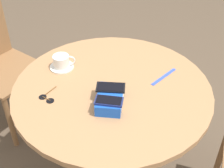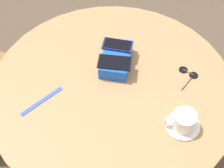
{
  "view_description": "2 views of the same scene",
  "coord_description": "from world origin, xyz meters",
  "px_view_note": "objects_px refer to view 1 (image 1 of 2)",
  "views": [
    {
      "loc": [
        -1.2,
        0.24,
        1.72
      ],
      "look_at": [
        0.0,
        0.0,
        0.75
      ],
      "focal_mm": 50.0,
      "sensor_mm": 36.0,
      "label": 1
    },
    {
      "loc": [
        0.92,
        -0.13,
        1.93
      ],
      "look_at": [
        0.0,
        0.0,
        0.75
      ],
      "focal_mm": 60.0,
      "sensor_mm": 36.0,
      "label": 2
    }
  ],
  "objects_px": {
    "lanyard_strap": "(164,77)",
    "sunglasses": "(47,98)",
    "round_table": "(112,105)",
    "phone_navy": "(109,101)",
    "coffee_cup": "(62,61)",
    "chair_far_side": "(0,64)",
    "phone_box": "(110,99)",
    "phone_black": "(111,87)",
    "saucer": "(62,67)"
  },
  "relations": [
    {
      "from": "phone_box",
      "to": "chair_far_side",
      "type": "height_order",
      "value": "chair_far_side"
    },
    {
      "from": "phone_navy",
      "to": "phone_black",
      "type": "height_order",
      "value": "phone_navy"
    },
    {
      "from": "round_table",
      "to": "sunglasses",
      "type": "distance_m",
      "value": 0.35
    },
    {
      "from": "round_table",
      "to": "phone_navy",
      "type": "bearing_deg",
      "value": 164.23
    },
    {
      "from": "phone_navy",
      "to": "coffee_cup",
      "type": "distance_m",
      "value": 0.44
    },
    {
      "from": "phone_box",
      "to": "chair_far_side",
      "type": "distance_m",
      "value": 1.08
    },
    {
      "from": "round_table",
      "to": "sunglasses",
      "type": "height_order",
      "value": "sunglasses"
    },
    {
      "from": "phone_box",
      "to": "phone_black",
      "type": "bearing_deg",
      "value": -15.19
    },
    {
      "from": "sunglasses",
      "to": "phone_navy",
      "type": "bearing_deg",
      "value": -118.27
    },
    {
      "from": "round_table",
      "to": "phone_black",
      "type": "distance_m",
      "value": 0.2
    },
    {
      "from": "saucer",
      "to": "chair_far_side",
      "type": "xyz_separation_m",
      "value": [
        0.49,
        0.42,
        -0.26
      ]
    },
    {
      "from": "phone_navy",
      "to": "saucer",
      "type": "bearing_deg",
      "value": 25.47
    },
    {
      "from": "sunglasses",
      "to": "lanyard_strap",
      "type": "bearing_deg",
      "value": -85.04
    },
    {
      "from": "coffee_cup",
      "to": "chair_far_side",
      "type": "xyz_separation_m",
      "value": [
        0.49,
        0.43,
        -0.29
      ]
    },
    {
      "from": "phone_black",
      "to": "sunglasses",
      "type": "height_order",
      "value": "phone_black"
    },
    {
      "from": "phone_navy",
      "to": "chair_far_side",
      "type": "bearing_deg",
      "value": 34.6
    },
    {
      "from": "phone_navy",
      "to": "sunglasses",
      "type": "relative_size",
      "value": 1.14
    },
    {
      "from": "lanyard_strap",
      "to": "chair_far_side",
      "type": "height_order",
      "value": "chair_far_side"
    },
    {
      "from": "phone_black",
      "to": "sunglasses",
      "type": "relative_size",
      "value": 1.22
    },
    {
      "from": "phone_navy",
      "to": "coffee_cup",
      "type": "bearing_deg",
      "value": 25.18
    },
    {
      "from": "lanyard_strap",
      "to": "chair_far_side",
      "type": "bearing_deg",
      "value": 54.06
    },
    {
      "from": "round_table",
      "to": "phone_navy",
      "type": "height_order",
      "value": "phone_navy"
    },
    {
      "from": "phone_box",
      "to": "lanyard_strap",
      "type": "height_order",
      "value": "phone_box"
    },
    {
      "from": "phone_box",
      "to": "phone_navy",
      "type": "height_order",
      "value": "phone_navy"
    },
    {
      "from": "round_table",
      "to": "lanyard_strap",
      "type": "relative_size",
      "value": 5.15
    },
    {
      "from": "lanyard_strap",
      "to": "round_table",
      "type": "bearing_deg",
      "value": 96.19
    },
    {
      "from": "phone_black",
      "to": "sunglasses",
      "type": "distance_m",
      "value": 0.31
    },
    {
      "from": "sunglasses",
      "to": "chair_far_side",
      "type": "xyz_separation_m",
      "value": [
        0.74,
        0.33,
        -0.25
      ]
    },
    {
      "from": "sunglasses",
      "to": "round_table",
      "type": "bearing_deg",
      "value": -86.11
    },
    {
      "from": "coffee_cup",
      "to": "sunglasses",
      "type": "distance_m",
      "value": 0.26
    },
    {
      "from": "phone_navy",
      "to": "chair_far_side",
      "type": "distance_m",
      "value": 1.12
    },
    {
      "from": "round_table",
      "to": "phone_black",
      "type": "bearing_deg",
      "value": 164.05
    },
    {
      "from": "round_table",
      "to": "coffee_cup",
      "type": "relative_size",
      "value": 8.36
    },
    {
      "from": "phone_black",
      "to": "chair_far_side",
      "type": "bearing_deg",
      "value": 38.83
    },
    {
      "from": "phone_navy",
      "to": "lanyard_strap",
      "type": "distance_m",
      "value": 0.39
    },
    {
      "from": "saucer",
      "to": "sunglasses",
      "type": "xyz_separation_m",
      "value": [
        -0.25,
        0.09,
        -0.0
      ]
    },
    {
      "from": "phone_box",
      "to": "phone_navy",
      "type": "relative_size",
      "value": 1.52
    },
    {
      "from": "lanyard_strap",
      "to": "sunglasses",
      "type": "bearing_deg",
      "value": 94.96
    },
    {
      "from": "phone_box",
      "to": "phone_black",
      "type": "xyz_separation_m",
      "value": [
        0.05,
        -0.01,
        0.03
      ]
    },
    {
      "from": "coffee_cup",
      "to": "chair_far_side",
      "type": "distance_m",
      "value": 0.71
    },
    {
      "from": "sunglasses",
      "to": "chair_far_side",
      "type": "relative_size",
      "value": 0.13
    },
    {
      "from": "round_table",
      "to": "phone_box",
      "type": "distance_m",
      "value": 0.2
    },
    {
      "from": "phone_black",
      "to": "lanyard_strap",
      "type": "relative_size",
      "value": 0.77
    },
    {
      "from": "phone_black",
      "to": "phone_box",
      "type": "bearing_deg",
      "value": 164.81
    },
    {
      "from": "phone_box",
      "to": "lanyard_strap",
      "type": "distance_m",
      "value": 0.35
    },
    {
      "from": "phone_box",
      "to": "lanyard_strap",
      "type": "relative_size",
      "value": 1.1
    },
    {
      "from": "phone_black",
      "to": "phone_navy",
      "type": "bearing_deg",
      "value": 164.37
    },
    {
      "from": "sunglasses",
      "to": "chair_far_side",
      "type": "distance_m",
      "value": 0.85
    },
    {
      "from": "lanyard_strap",
      "to": "sunglasses",
      "type": "distance_m",
      "value": 0.61
    },
    {
      "from": "saucer",
      "to": "sunglasses",
      "type": "height_order",
      "value": "saucer"
    }
  ]
}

